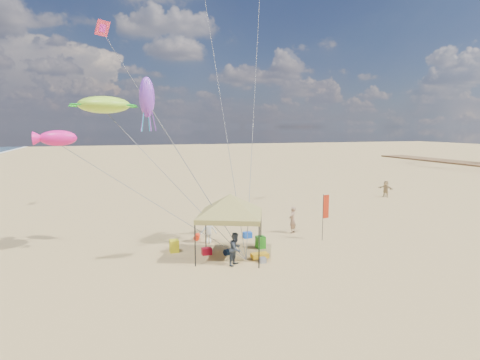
% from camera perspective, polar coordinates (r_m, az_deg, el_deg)
% --- Properties ---
extents(ground, '(280.00, 280.00, 0.00)m').
position_cam_1_polar(ground, '(21.10, 2.66, -11.88)').
color(ground, tan).
rests_on(ground, ground).
extents(canopy_tent, '(6.03, 6.03, 4.05)m').
position_cam_1_polar(canopy_tent, '(21.15, -1.44, -2.38)').
color(canopy_tent, black).
rests_on(canopy_tent, ground).
extents(feather_flag, '(0.45, 0.08, 2.94)m').
position_cam_1_polar(feather_flag, '(25.14, 12.23, -4.19)').
color(feather_flag, black).
rests_on(feather_flag, ground).
extents(cooler_red, '(0.54, 0.38, 0.38)m').
position_cam_1_polar(cooler_red, '(22.37, -4.85, -10.24)').
color(cooler_red, '#A30D1E').
rests_on(cooler_red, ground).
extents(cooler_blue, '(0.54, 0.38, 0.38)m').
position_cam_1_polar(cooler_blue, '(25.48, 1.09, -7.96)').
color(cooler_blue, '#1548B0').
rests_on(cooler_blue, ground).
extents(bag_navy, '(0.69, 0.54, 0.36)m').
position_cam_1_polar(bag_navy, '(22.25, -1.57, -10.34)').
color(bag_navy, black).
rests_on(bag_navy, ground).
extents(bag_orange, '(0.54, 0.69, 0.36)m').
position_cam_1_polar(bag_orange, '(25.23, -6.26, -8.19)').
color(bag_orange, '#FB2D0D').
rests_on(bag_orange, ground).
extents(chair_green, '(0.50, 0.50, 0.70)m').
position_cam_1_polar(chair_green, '(23.44, 2.98, -8.97)').
color(chair_green, '#258718').
rests_on(chair_green, ground).
extents(chair_yellow, '(0.50, 0.50, 0.70)m').
position_cam_1_polar(chair_yellow, '(22.99, -9.52, -9.40)').
color(chair_yellow, yellow).
rests_on(chair_yellow, ground).
extents(crate_grey, '(0.34, 0.30, 0.28)m').
position_cam_1_polar(crate_grey, '(21.08, 3.28, -11.51)').
color(crate_grey, slate).
rests_on(crate_grey, ground).
extents(beach_cart, '(0.90, 0.50, 0.24)m').
position_cam_1_polar(beach_cart, '(21.59, 2.87, -10.86)').
color(beach_cart, yellow).
rests_on(beach_cart, ground).
extents(person_near_a, '(0.78, 0.75, 1.79)m').
position_cam_1_polar(person_near_a, '(26.70, 7.62, -5.73)').
color(person_near_a, '#9E785A').
rests_on(person_near_a, ground).
extents(person_near_b, '(1.05, 1.05, 1.71)m').
position_cam_1_polar(person_near_b, '(20.52, -0.64, -9.93)').
color(person_near_b, '#353F49').
rests_on(person_near_b, ground).
extents(person_near_c, '(1.06, 0.61, 1.64)m').
position_cam_1_polar(person_near_c, '(24.30, -4.60, -7.23)').
color(person_near_c, silver).
rests_on(person_near_c, ground).
extents(person_far_c, '(1.20, 1.60, 1.68)m').
position_cam_1_polar(person_far_c, '(42.62, 20.35, -1.19)').
color(person_far_c, tan).
rests_on(person_far_c, ground).
extents(turtle_kite, '(3.26, 2.94, 0.90)m').
position_cam_1_polar(turtle_kite, '(22.31, -19.10, 10.25)').
color(turtle_kite, '#A8EA31').
rests_on(turtle_kite, ground).
extents(fish_kite, '(1.84, 1.39, 0.73)m').
position_cam_1_polar(fish_kite, '(20.27, -24.83, 5.53)').
color(fish_kite, '#FF1788').
rests_on(fish_kite, ground).
extents(squid_kite, '(1.09, 1.09, 2.26)m').
position_cam_1_polar(squid_kite, '(23.18, -13.34, 11.60)').
color(squid_kite, purple).
rests_on(squid_kite, ground).
extents(stunt_kite_pink, '(1.08, 1.02, 0.95)m').
position_cam_1_polar(stunt_kite_pink, '(29.93, -19.29, 20.04)').
color(stunt_kite_pink, '#F62E4A').
rests_on(stunt_kite_pink, ground).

